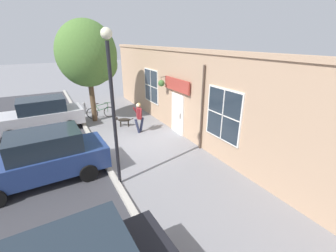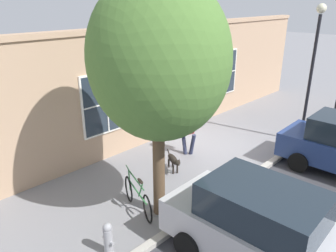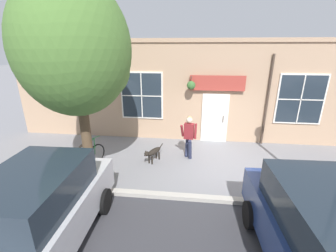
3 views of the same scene
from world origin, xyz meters
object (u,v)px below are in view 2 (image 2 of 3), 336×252
at_px(dog_on_leash, 174,160).
at_px(street_tree_by_curb, 156,63).
at_px(fire_hydrant, 108,238).
at_px(street_lamp, 314,56).
at_px(pedestrian_walking, 189,129).
at_px(leaning_bicycle, 138,197).
at_px(parked_car_nearest_curb, 267,230).

relative_size(dog_on_leash, street_tree_by_curb, 0.18).
relative_size(dog_on_leash, fire_hydrant, 1.34).
bearing_deg(street_lamp, dog_on_leash, -109.90).
relative_size(pedestrian_walking, fire_hydrant, 2.10).
xyz_separation_m(dog_on_leash, street_lamp, (1.85, 5.11, 2.84)).
height_order(pedestrian_walking, leaning_bicycle, pedestrian_walking).
bearing_deg(parked_car_nearest_curb, street_lamp, 107.88).
relative_size(pedestrian_walking, street_lamp, 0.33).
bearing_deg(pedestrian_walking, fire_hydrant, -67.73).
bearing_deg(fire_hydrant, dog_on_leash, 112.71).
distance_m(street_tree_by_curb, parked_car_nearest_curb, 4.10).
distance_m(pedestrian_walking, dog_on_leash, 1.45).
height_order(dog_on_leash, fire_hydrant, fire_hydrant).
relative_size(pedestrian_walking, dog_on_leash, 1.56).
xyz_separation_m(pedestrian_walking, street_tree_by_curb, (1.58, -2.98, 2.81)).
bearing_deg(dog_on_leash, leaning_bicycle, -70.74).
bearing_deg(pedestrian_walking, street_lamp, 58.99).
distance_m(street_tree_by_curb, leaning_bicycle, 3.43).
bearing_deg(dog_on_leash, street_tree_by_curb, -57.56).
xyz_separation_m(street_tree_by_curb, fire_hydrant, (0.38, -1.82, -3.37)).
xyz_separation_m(dog_on_leash, street_tree_by_curb, (1.11, -1.74, 3.39)).
relative_size(street_tree_by_curb, street_lamp, 1.15).
bearing_deg(leaning_bicycle, street_tree_by_curb, 45.00).
bearing_deg(street_lamp, pedestrian_walking, -121.01).
distance_m(dog_on_leash, fire_hydrant, 3.86).
xyz_separation_m(pedestrian_walking, parked_car_nearest_curb, (4.48, -2.82, -0.08)).
distance_m(parked_car_nearest_curb, street_lamp, 7.41).
height_order(dog_on_leash, street_lamp, street_lamp).
relative_size(leaning_bicycle, street_lamp, 0.34).
bearing_deg(street_lamp, fire_hydrant, -92.37).
xyz_separation_m(leaning_bicycle, parked_car_nearest_curb, (3.27, 0.53, 0.50)).
distance_m(pedestrian_walking, fire_hydrant, 5.22).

